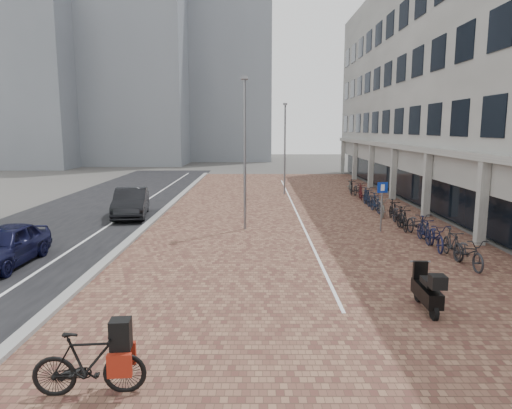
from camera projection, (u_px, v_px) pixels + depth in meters
The scene contains 17 objects.
ground at pixel (256, 277), 14.58m from camera, with size 140.00×140.00×0.00m, color #474442.
plaza_brick at pixel (292, 210), 26.42m from camera, with size 14.50×42.00×0.04m, color brown.
street_asphalt at pixel (97, 210), 26.44m from camera, with size 8.00×50.00×0.03m, color black.
curb at pixel (166, 209), 26.42m from camera, with size 0.35×42.00×0.14m, color gray.
lane_line at pixel (132, 210), 26.44m from camera, with size 0.12×44.00×0.00m, color white.
parking_line at pixel (295, 210), 26.41m from camera, with size 0.10×30.00×0.00m, color white.
office_building at pixel (466, 65), 28.99m from camera, with size 8.40×40.00×15.00m.
bg_towers at pixel (146, 55), 60.67m from camera, with size 33.00×23.00×32.00m.
car_navy at pixel (5, 246), 15.65m from camera, with size 1.63×4.06×1.38m, color black.
car_dark at pixel (131, 203), 24.33m from camera, with size 1.57×4.51×1.49m, color black.
hero_bike at pixel (89, 362), 8.02m from camera, with size 1.96×0.72×1.36m.
shoes at pixel (71, 376), 8.65m from camera, with size 0.41×0.34×0.10m, color black, non-canonical shape.
scooter_mid at pixel (427, 289), 11.74m from camera, with size 0.53×1.69×1.16m, color black, non-canonical shape.
parking_sign at pixel (382, 199), 20.61m from camera, with size 0.47×0.12×2.23m.
lamp_near at pixel (245, 156), 20.79m from camera, with size 0.12×0.12×6.72m, color slate.
lamp_far at pixel (285, 150), 32.34m from camera, with size 0.12×0.12×6.19m, color slate.
bike_row at pixel (385, 206), 24.55m from camera, with size 1.33×20.43×1.05m.
Camera 1 is at (0.04, -14.03, 4.56)m, focal length 32.94 mm.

